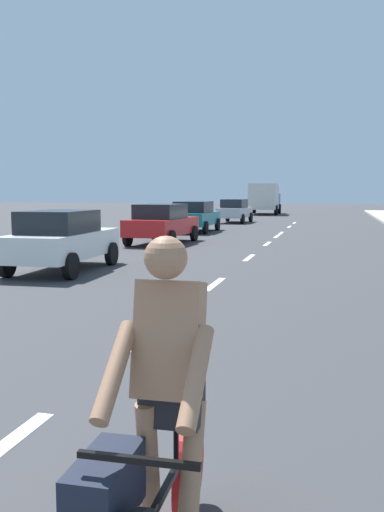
% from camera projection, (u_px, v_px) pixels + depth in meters
% --- Properties ---
extents(ground_plane, '(160.00, 160.00, 0.00)m').
position_uv_depth(ground_plane, '(259.00, 250.00, 19.50)').
color(ground_plane, '#38383A').
extents(lane_stripe_2, '(0.16, 1.80, 0.01)m').
position_uv_depth(lane_stripe_2, '(149.00, 334.00, 7.94)').
color(lane_stripe_2, white).
rests_on(lane_stripe_2, ground).
extents(lane_stripe_3, '(0.16, 1.80, 0.01)m').
position_uv_depth(lane_stripe_3, '(215.00, 284.00, 12.29)').
color(lane_stripe_3, white).
rests_on(lane_stripe_3, ground).
extents(lane_stripe_4, '(0.16, 1.80, 0.01)m').
position_uv_depth(lane_stripe_4, '(249.00, 258.00, 17.25)').
color(lane_stripe_4, white).
rests_on(lane_stripe_4, ground).
extents(lane_stripe_5, '(0.16, 1.80, 0.01)m').
position_uv_depth(lane_stripe_5, '(267.00, 244.00, 21.93)').
color(lane_stripe_5, white).
rests_on(lane_stripe_5, ground).
extents(lane_stripe_6, '(0.16, 1.80, 0.01)m').
position_uv_depth(lane_stripe_6, '(277.00, 236.00, 25.52)').
color(lane_stripe_6, white).
rests_on(lane_stripe_6, ground).
extents(lane_stripe_7, '(0.16, 1.80, 0.01)m').
position_uv_depth(lane_stripe_7, '(281.00, 233.00, 27.59)').
color(lane_stripe_7, white).
rests_on(lane_stripe_7, ground).
extents(lane_stripe_8, '(0.16, 1.80, 0.01)m').
position_uv_depth(lane_stripe_8, '(289.00, 227.00, 32.71)').
color(lane_stripe_8, white).
rests_on(lane_stripe_8, ground).
extents(lane_stripe_9, '(0.16, 1.80, 0.01)m').
position_uv_depth(lane_stripe_9, '(294.00, 223.00, 36.84)').
color(lane_stripe_9, white).
rests_on(lane_stripe_9, ground).
extents(cyclist, '(0.63, 1.71, 1.82)m').
position_uv_depth(cyclist, '(155.00, 430.00, 2.81)').
color(cyclist, black).
rests_on(cyclist, ground).
extents(parked_car_white, '(1.95, 4.00, 1.57)m').
position_uv_depth(parked_car_white, '(62.00, 239.00, 14.26)').
color(parked_car_white, white).
rests_on(parked_car_white, ground).
extents(parked_car_red, '(2.13, 4.27, 1.57)m').
position_uv_depth(parked_car_red, '(162.00, 223.00, 21.92)').
color(parked_car_red, red).
rests_on(parked_car_red, ground).
extents(parked_car_teal, '(2.01, 4.32, 1.57)m').
position_uv_depth(parked_car_teal, '(194.00, 216.00, 28.36)').
color(parked_car_teal, '#14727A').
rests_on(parked_car_teal, ground).
extents(parked_car_silver, '(1.99, 3.97, 1.57)m').
position_uv_depth(parked_car_silver, '(235.00, 210.00, 36.98)').
color(parked_car_silver, '#B7BABF').
rests_on(parked_car_silver, ground).
extents(delivery_truck, '(2.78, 6.29, 2.80)m').
position_uv_depth(delivery_truck, '(265.00, 198.00, 50.93)').
color(delivery_truck, '#23478C').
rests_on(delivery_truck, ground).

